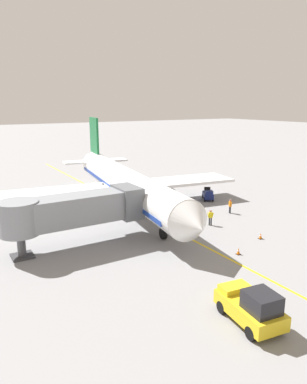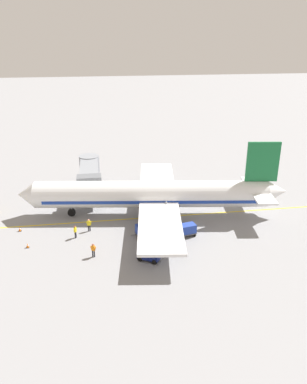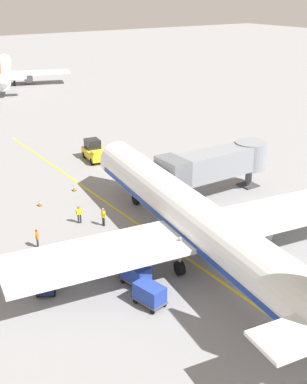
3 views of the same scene
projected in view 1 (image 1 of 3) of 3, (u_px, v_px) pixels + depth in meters
The scene contains 15 objects.
ground_plane at pixel (132, 209), 44.83m from camera, with size 400.00×400.00×0.00m, color gray.
gate_lead_in_line at pixel (132, 209), 44.83m from camera, with size 0.24×80.00×0.01m, color gold.
parked_airliner at pixel (125, 183), 44.35m from camera, with size 30.43×37.30×10.63m.
jet_bridge at pixel (75, 210), 32.33m from camera, with size 12.79×3.50×4.98m.
pushback_tractor at pixel (251, 307), 21.22m from camera, with size 2.79×4.66×2.40m.
baggage_tug_lead at pixel (208, 195), 48.73m from camera, with size 2.31×2.76×1.62m.
baggage_tug_trailing at pixel (165, 197), 47.33m from camera, with size 1.34×2.53×1.62m.
baggage_cart_front at pixel (172, 198), 46.08m from camera, with size 1.72×2.98×1.58m.
baggage_cart_second_in_train at pixel (162, 193), 48.49m from camera, with size 1.72×2.98×1.58m.
baggage_cart_third_in_train at pixel (155, 189), 50.94m from camera, with size 1.72×2.98×1.58m.
ground_crew_wing_walker at pixel (210, 217), 38.51m from camera, with size 0.70×0.37×1.69m.
ground_crew_loader at pixel (189, 215), 39.13m from camera, with size 0.24×0.72×1.69m.
ground_crew_marshaller at pixel (230, 205), 42.76m from camera, with size 0.36×0.71×1.69m.
safety_cone_nose_left at pixel (238, 251), 31.18m from camera, with size 0.36×0.36×0.59m.
safety_cone_nose_right at pixel (261, 236), 34.77m from camera, with size 0.36×0.36×0.59m.
Camera 1 is at (20.03, 38.17, 12.77)m, focal length 33.65 mm.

